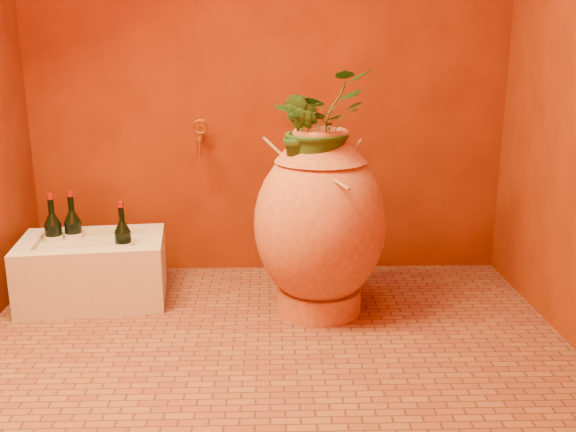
{
  "coord_description": "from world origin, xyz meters",
  "views": [
    {
      "loc": [
        0.0,
        -2.38,
        1.21
      ],
      "look_at": [
        0.08,
        0.35,
        0.47
      ],
      "focal_mm": 40.0,
      "sensor_mm": 36.0,
      "label": 1
    }
  ],
  "objects_px": {
    "wine_bottle_a": "(54,238)",
    "wine_bottle_c": "(74,236)",
    "wall_tap": "(200,136)",
    "amphora": "(320,223)",
    "stone_basin": "(94,271)",
    "wine_bottle_b": "(124,245)"
  },
  "relations": [
    {
      "from": "amphora",
      "to": "wine_bottle_b",
      "type": "distance_m",
      "value": 0.94
    },
    {
      "from": "amphora",
      "to": "stone_basin",
      "type": "xyz_separation_m",
      "value": [
        -1.08,
        0.16,
        -0.28
      ]
    },
    {
      "from": "amphora",
      "to": "wine_bottle_c",
      "type": "height_order",
      "value": "amphora"
    },
    {
      "from": "wine_bottle_b",
      "to": "amphora",
      "type": "bearing_deg",
      "value": -7.53
    },
    {
      "from": "amphora",
      "to": "wine_bottle_c",
      "type": "relative_size",
      "value": 2.42
    },
    {
      "from": "stone_basin",
      "to": "wine_bottle_b",
      "type": "distance_m",
      "value": 0.22
    },
    {
      "from": "stone_basin",
      "to": "amphora",
      "type": "bearing_deg",
      "value": -8.52
    },
    {
      "from": "wine_bottle_c",
      "to": "wall_tap",
      "type": "height_order",
      "value": "wall_tap"
    },
    {
      "from": "wine_bottle_a",
      "to": "wine_bottle_c",
      "type": "distance_m",
      "value": 0.09
    },
    {
      "from": "stone_basin",
      "to": "wall_tap",
      "type": "bearing_deg",
      "value": 34.67
    },
    {
      "from": "wine_bottle_a",
      "to": "wall_tap",
      "type": "relative_size",
      "value": 1.89
    },
    {
      "from": "wall_tap",
      "to": "wine_bottle_c",
      "type": "bearing_deg",
      "value": -157.48
    },
    {
      "from": "amphora",
      "to": "wine_bottle_a",
      "type": "height_order",
      "value": "amphora"
    },
    {
      "from": "amphora",
      "to": "wine_bottle_b",
      "type": "relative_size",
      "value": 2.61
    },
    {
      "from": "wine_bottle_a",
      "to": "wine_bottle_c",
      "type": "relative_size",
      "value": 0.98
    },
    {
      "from": "stone_basin",
      "to": "wine_bottle_c",
      "type": "distance_m",
      "value": 0.21
    },
    {
      "from": "amphora",
      "to": "stone_basin",
      "type": "relative_size",
      "value": 1.19
    },
    {
      "from": "wine_bottle_a",
      "to": "wine_bottle_b",
      "type": "relative_size",
      "value": 1.06
    },
    {
      "from": "amphora",
      "to": "wine_bottle_a",
      "type": "distance_m",
      "value": 1.3
    },
    {
      "from": "stone_basin",
      "to": "wine_bottle_b",
      "type": "bearing_deg",
      "value": -14.07
    },
    {
      "from": "stone_basin",
      "to": "wine_bottle_b",
      "type": "height_order",
      "value": "wine_bottle_b"
    },
    {
      "from": "wine_bottle_b",
      "to": "wall_tap",
      "type": "xyz_separation_m",
      "value": [
        0.34,
        0.39,
        0.46
      ]
    }
  ]
}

